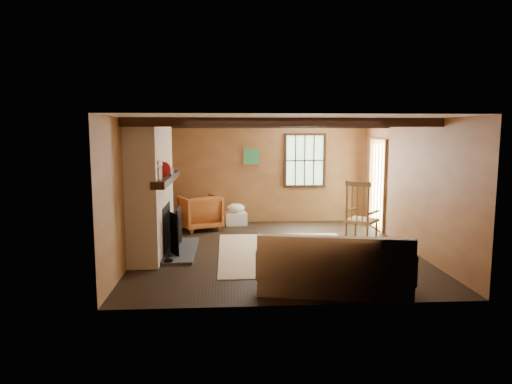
{
  "coord_description": "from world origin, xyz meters",
  "views": [
    {
      "loc": [
        -0.9,
        -8.24,
        2.17
      ],
      "look_at": [
        -0.34,
        0.4,
        1.04
      ],
      "focal_mm": 32.0,
      "sensor_mm": 36.0,
      "label": 1
    }
  ],
  "objects": [
    {
      "name": "rug",
      "position": [
        0.2,
        -0.2,
        0.0
      ],
      "size": [
        2.5,
        3.0,
        0.01
      ],
      "primitive_type": "cube",
      "color": "tan",
      "rests_on": "ground"
    },
    {
      "name": "armchair",
      "position": [
        -1.51,
        1.94,
        0.39
      ],
      "size": [
        1.1,
        1.12,
        0.78
      ],
      "primitive_type": "imported",
      "rotation": [
        0.0,
        0.0,
        -2.74
      ],
      "color": "#BF6026",
      "rests_on": "ground"
    },
    {
      "name": "firewood_pile",
      "position": [
        -2.01,
        2.52,
        0.13
      ],
      "size": [
        0.7,
        0.13,
        0.25
      ],
      "color": "brown",
      "rests_on": "ground"
    },
    {
      "name": "room_envelope",
      "position": [
        0.22,
        0.26,
        1.63
      ],
      "size": [
        5.02,
        5.52,
        2.44
      ],
      "color": "#945F34",
      "rests_on": "ground"
    },
    {
      "name": "rocking_chair",
      "position": [
        1.67,
        0.23,
        0.54
      ],
      "size": [
        0.96,
        1.01,
        1.28
      ],
      "rotation": [
        0.0,
        0.0,
        2.44
      ],
      "color": "tan",
      "rests_on": "ground"
    },
    {
      "name": "ground",
      "position": [
        0.0,
        0.0,
        0.0
      ],
      "size": [
        5.5,
        5.5,
        0.0
      ],
      "primitive_type": "plane",
      "color": "black",
      "rests_on": "ground"
    },
    {
      "name": "laundry_basket",
      "position": [
        -0.69,
        2.39,
        0.15
      ],
      "size": [
        0.54,
        0.44,
        0.3
      ],
      "primitive_type": "cube",
      "rotation": [
        0.0,
        0.0,
        0.12
      ],
      "color": "white",
      "rests_on": "ground"
    },
    {
      "name": "fireplace",
      "position": [
        -2.23,
        -0.0,
        1.1
      ],
      "size": [
        1.02,
        2.3,
        2.4
      ],
      "color": "#97593A",
      "rests_on": "ground"
    },
    {
      "name": "sofa",
      "position": [
        0.57,
        -2.24,
        0.3
      ],
      "size": [
        2.21,
        1.3,
        0.84
      ],
      "rotation": [
        0.0,
        0.0,
        -0.2
      ],
      "color": "silver",
      "rests_on": "ground"
    },
    {
      "name": "basket_pillow",
      "position": [
        -0.69,
        2.39,
        0.41
      ],
      "size": [
        0.46,
        0.39,
        0.21
      ],
      "primitive_type": "ellipsoid",
      "rotation": [
        0.0,
        0.0,
        0.14
      ],
      "color": "silver",
      "rests_on": "laundry_basket"
    }
  ]
}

